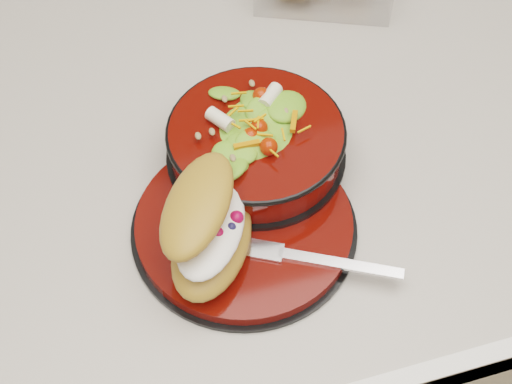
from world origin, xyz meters
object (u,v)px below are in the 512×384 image
object	(u,v)px
island_counter	(393,260)
fork	(318,260)
dinner_plate	(245,225)
croissant	(210,227)
salad_bowl	(256,138)

from	to	relation	value
island_counter	fork	xyz separation A→B (m)	(-0.26, -0.22, 0.47)
dinner_plate	croissant	bearing A→B (deg)	-150.60
dinner_plate	fork	distance (m)	0.10
dinner_plate	salad_bowl	xyz separation A→B (m)	(0.04, 0.09, 0.04)
island_counter	dinner_plate	xyz separation A→B (m)	(-0.32, -0.14, 0.46)
fork	croissant	bearing A→B (deg)	93.88
dinner_plate	salad_bowl	world-z (taller)	salad_bowl
island_counter	dinner_plate	distance (m)	0.57
salad_bowl	croissant	size ratio (longest dim) A/B	1.20
salad_bowl	fork	world-z (taller)	salad_bowl
dinner_plate	fork	bearing A→B (deg)	-49.52
croissant	island_counter	bearing A→B (deg)	-35.01
island_counter	fork	bearing A→B (deg)	-139.85
croissant	fork	world-z (taller)	croissant
island_counter	dinner_plate	bearing A→B (deg)	-155.76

